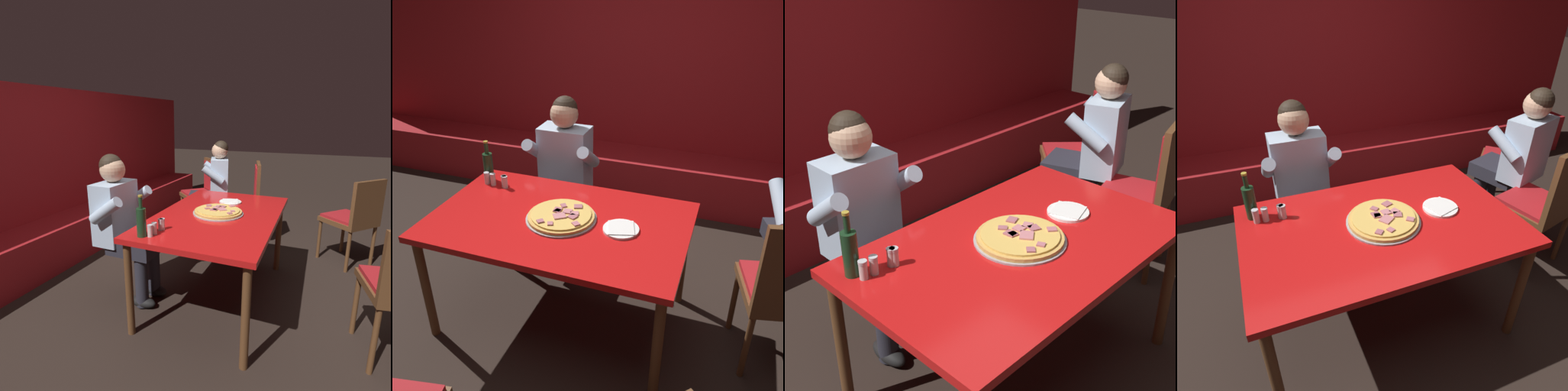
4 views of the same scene
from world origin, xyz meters
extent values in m
plane|color=black|center=(0.00, 0.00, 0.00)|extent=(24.00, 24.00, 0.00)
cube|color=#A3191E|center=(0.00, 2.18, 0.95)|extent=(6.80, 0.16, 1.90)
cube|color=#A3191E|center=(0.00, 1.86, 0.23)|extent=(6.46, 0.48, 0.46)
cylinder|color=brown|center=(-0.72, -0.42, 0.37)|extent=(0.06, 0.06, 0.73)
cylinder|color=brown|center=(0.72, -0.42, 0.37)|extent=(0.06, 0.06, 0.73)
cylinder|color=brown|center=(-0.72, 0.42, 0.37)|extent=(0.06, 0.06, 0.73)
cylinder|color=brown|center=(0.72, 0.42, 0.37)|extent=(0.06, 0.06, 0.73)
cube|color=red|center=(0.00, 0.00, 0.75)|extent=(1.55, 0.97, 0.04)
cylinder|color=#9E9EA3|center=(0.01, 0.01, 0.78)|extent=(0.43, 0.43, 0.01)
cylinder|color=gold|center=(0.01, 0.01, 0.79)|extent=(0.40, 0.40, 0.02)
cylinder|color=#E0B251|center=(0.01, 0.01, 0.80)|extent=(0.36, 0.36, 0.01)
cube|color=#A85B66|center=(-0.06, -0.12, 0.81)|extent=(0.05, 0.05, 0.01)
cube|color=#A85B66|center=(-0.01, 0.09, 0.81)|extent=(0.05, 0.05, 0.01)
cube|color=#C6757A|center=(0.09, 0.03, 0.81)|extent=(0.06, 0.06, 0.01)
cube|color=#A85B66|center=(0.08, 0.11, 0.81)|extent=(0.06, 0.06, 0.01)
cube|color=#C6757A|center=(0.02, -0.03, 0.81)|extent=(0.09, 0.09, 0.01)
cube|color=#C6757A|center=(0.04, 0.04, 0.81)|extent=(0.06, 0.06, 0.01)
cube|color=#B76670|center=(0.00, -0.13, 0.81)|extent=(0.04, 0.05, 0.01)
cube|color=#A85B66|center=(0.09, -0.01, 0.81)|extent=(0.06, 0.06, 0.01)
cube|color=#A85B66|center=(-0.02, 0.03, 0.81)|extent=(0.05, 0.06, 0.01)
cube|color=#A85B66|center=(-0.02, 0.02, 0.81)|extent=(0.04, 0.05, 0.01)
cube|color=#B76670|center=(0.14, -0.08, 0.81)|extent=(0.06, 0.06, 0.01)
cylinder|color=white|center=(0.39, 0.01, 0.78)|extent=(0.21, 0.21, 0.01)
cube|color=white|center=(0.39, 0.01, 0.79)|extent=(0.19, 0.19, 0.01)
cylinder|color=#19381E|center=(-0.67, 0.33, 0.87)|extent=(0.07, 0.07, 0.20)
cylinder|color=#19381E|center=(-0.67, 0.33, 1.01)|extent=(0.03, 0.03, 0.08)
cylinder|color=#B29933|center=(-0.67, 0.33, 1.06)|extent=(0.03, 0.03, 0.01)
cylinder|color=silver|center=(-0.66, 0.27, 0.81)|extent=(0.04, 0.04, 0.07)
cylinder|color=#28231E|center=(-0.66, 0.27, 0.79)|extent=(0.03, 0.03, 0.04)
cylinder|color=silver|center=(-0.66, 0.27, 0.85)|extent=(0.04, 0.04, 0.01)
cylinder|color=silver|center=(-0.52, 0.26, 0.81)|extent=(0.04, 0.04, 0.07)
cylinder|color=silver|center=(-0.52, 0.26, 0.79)|extent=(0.03, 0.03, 0.04)
cylinder|color=silver|center=(-0.52, 0.26, 0.85)|extent=(0.04, 0.04, 0.01)
cylinder|color=silver|center=(-0.61, 0.27, 0.81)|extent=(0.04, 0.04, 0.07)
cylinder|color=#516B33|center=(-0.61, 0.27, 0.79)|extent=(0.03, 0.03, 0.04)
cylinder|color=silver|center=(-0.61, 0.27, 0.85)|extent=(0.04, 0.04, 0.01)
cylinder|color=silver|center=(-0.51, 0.26, 0.81)|extent=(0.04, 0.04, 0.07)
cylinder|color=#B23323|center=(-0.51, 0.26, 0.79)|extent=(0.03, 0.03, 0.04)
cylinder|color=silver|center=(-0.51, 0.26, 0.85)|extent=(0.04, 0.04, 0.01)
ellipsoid|color=black|center=(-0.40, 0.53, 0.04)|extent=(0.11, 0.24, 0.09)
ellipsoid|color=black|center=(-0.20, 0.53, 0.04)|extent=(0.11, 0.24, 0.09)
cylinder|color=#282833|center=(-0.40, 0.53, 0.23)|extent=(0.11, 0.11, 0.43)
cylinder|color=#282833|center=(-0.20, 0.53, 0.23)|extent=(0.11, 0.11, 0.43)
cube|color=#282833|center=(-0.30, 0.63, 0.51)|extent=(0.34, 0.40, 0.12)
cube|color=silver|center=(-0.30, 0.83, 0.78)|extent=(0.38, 0.22, 0.52)
cylinder|color=silver|center=(-0.52, 0.75, 0.86)|extent=(0.09, 0.30, 0.25)
cylinder|color=silver|center=(-0.08, 0.75, 0.86)|extent=(0.09, 0.30, 0.25)
sphere|color=#D6A884|center=(-0.30, 0.83, 1.15)|extent=(0.21, 0.21, 0.21)
sphere|color=#2D2319|center=(-0.30, 0.84, 1.18)|extent=(0.19, 0.19, 0.19)
cylinder|color=brown|center=(1.08, 0.27, 0.23)|extent=(0.04, 0.04, 0.46)
cylinder|color=brown|center=(1.17, -0.10, 0.23)|extent=(0.04, 0.04, 0.46)
cube|color=brown|center=(1.31, 0.13, 0.49)|extent=(0.53, 0.53, 0.05)
cube|color=#A3191E|center=(1.31, 0.13, 0.53)|extent=(0.49, 0.49, 0.03)
cylinder|color=brown|center=(1.34, 0.83, 0.23)|extent=(0.04, 0.04, 0.45)
ellipsoid|color=black|center=(1.28, 0.73, 0.04)|extent=(0.18, 0.26, 0.09)
cylinder|color=#282833|center=(1.28, 0.73, 0.23)|extent=(0.11, 0.11, 0.43)
cylinder|color=silver|center=(1.24, 0.49, 0.86)|extent=(0.18, 0.31, 0.25)
camera|label=1|loc=(-2.34, -0.77, 1.56)|focal=28.00mm
camera|label=2|loc=(0.92, -2.05, 2.13)|focal=40.00mm
camera|label=3|loc=(-1.65, -1.35, 2.05)|focal=50.00mm
camera|label=4|loc=(-0.63, -1.46, 1.95)|focal=32.00mm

